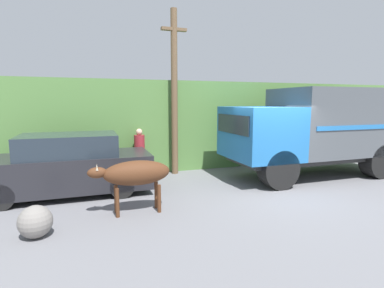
# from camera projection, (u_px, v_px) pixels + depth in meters

# --- Properties ---
(ground_plane) EXTENTS (60.00, 60.00, 0.00)m
(ground_plane) POSITION_uv_depth(u_px,v_px,m) (278.00, 192.00, 8.74)
(ground_plane) COLOR slate
(hillside_embankment) EXTENTS (32.00, 6.92, 3.40)m
(hillside_embankment) POSITION_uv_depth(u_px,v_px,m) (197.00, 120.00, 15.04)
(hillside_embankment) COLOR #568442
(hillside_embankment) RESTS_ON ground_plane
(cargo_truck) EXTENTS (6.52, 2.48, 3.07)m
(cargo_truck) POSITION_uv_depth(u_px,v_px,m) (321.00, 127.00, 10.50)
(cargo_truck) COLOR #2D2D2D
(cargo_truck) RESTS_ON ground_plane
(brown_cow) EXTENTS (1.88, 0.58, 1.25)m
(brown_cow) POSITION_uv_depth(u_px,v_px,m) (135.00, 174.00, 6.99)
(brown_cow) COLOR #512D19
(brown_cow) RESTS_ON ground_plane
(parked_suv) EXTENTS (4.64, 1.85, 1.72)m
(parked_suv) POSITION_uv_depth(u_px,v_px,m) (67.00, 166.00, 8.38)
(parked_suv) COLOR #232328
(parked_suv) RESTS_ON ground_plane
(pedestrian_on_hill) EXTENTS (0.45, 0.45, 1.69)m
(pedestrian_on_hill) POSITION_uv_depth(u_px,v_px,m) (140.00, 151.00, 10.48)
(pedestrian_on_hill) COLOR #38332D
(pedestrian_on_hill) RESTS_ON ground_plane
(utility_pole) EXTENTS (0.90, 0.23, 5.79)m
(utility_pole) POSITION_uv_depth(u_px,v_px,m) (174.00, 91.00, 10.62)
(utility_pole) COLOR brown
(utility_pole) RESTS_ON ground_plane
(roadside_rock) EXTENTS (0.64, 0.64, 0.64)m
(roadside_rock) POSITION_uv_depth(u_px,v_px,m) (35.00, 222.00, 5.76)
(roadside_rock) COLOR gray
(roadside_rock) RESTS_ON ground_plane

